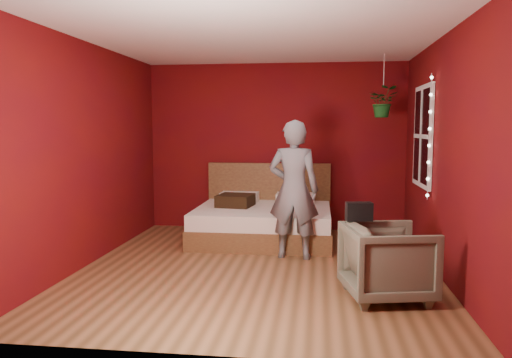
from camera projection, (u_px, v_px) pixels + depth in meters
name	position (u px, v px, depth m)	size (l,w,h in m)	color
floor	(258.00, 268.00, 5.75)	(4.50, 4.50, 0.00)	#8F5E39
room_walls	(258.00, 121.00, 5.58)	(4.04, 4.54, 2.62)	#660F0A
window	(422.00, 136.00, 6.24)	(0.05, 0.97, 1.27)	white
fairy_lights	(429.00, 137.00, 5.72)	(0.04, 0.04, 1.45)	silver
bed	(264.00, 220.00, 7.19)	(1.91, 1.63, 1.05)	brown
person	(294.00, 190.00, 6.11)	(0.62, 0.41, 1.70)	slate
armchair	(388.00, 262.00, 4.69)	(0.75, 0.78, 0.71)	#6B6A55
handbag	(359.00, 211.00, 4.87)	(0.25, 0.13, 0.18)	black
throw_pillow	(235.00, 200.00, 7.18)	(0.48, 0.48, 0.17)	black
hanging_plant	(383.00, 102.00, 6.81)	(0.39, 0.34, 0.86)	silver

